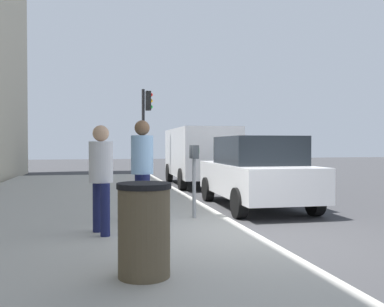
{
  "coord_description": "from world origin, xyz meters",
  "views": [
    {
      "loc": [
        -6.5,
        2.49,
        1.57
      ],
      "look_at": [
        1.96,
        0.6,
        1.39
      ],
      "focal_mm": 39.58,
      "sensor_mm": 36.0,
      "label": 1
    }
  ],
  "objects_px": {
    "traffic_signal": "(146,119)",
    "parked_van_far": "(199,153)",
    "parked_sedan_near": "(256,172)",
    "parking_meter": "(194,166)",
    "trash_bin": "(144,230)",
    "pedestrian_at_meter": "(142,161)",
    "pedestrian_bystander": "(101,170)"
  },
  "relations": [
    {
      "from": "traffic_signal",
      "to": "parked_van_far",
      "type": "bearing_deg",
      "value": -112.59
    },
    {
      "from": "parked_sedan_near",
      "to": "parking_meter",
      "type": "bearing_deg",
      "value": 133.46
    },
    {
      "from": "parked_van_far",
      "to": "trash_bin",
      "type": "relative_size",
      "value": 5.21
    },
    {
      "from": "pedestrian_at_meter",
      "to": "parking_meter",
      "type": "bearing_deg",
      "value": 1.4
    },
    {
      "from": "parked_sedan_near",
      "to": "traffic_signal",
      "type": "height_order",
      "value": "traffic_signal"
    },
    {
      "from": "parked_sedan_near",
      "to": "pedestrian_bystander",
      "type": "bearing_deg",
      "value": 128.67
    },
    {
      "from": "pedestrian_at_meter",
      "to": "traffic_signal",
      "type": "distance_m",
      "value": 9.12
    },
    {
      "from": "pedestrian_bystander",
      "to": "parked_van_far",
      "type": "bearing_deg",
      "value": 49.0
    },
    {
      "from": "parking_meter",
      "to": "parked_sedan_near",
      "type": "height_order",
      "value": "parked_sedan_near"
    },
    {
      "from": "parking_meter",
      "to": "trash_bin",
      "type": "height_order",
      "value": "parking_meter"
    },
    {
      "from": "pedestrian_at_meter",
      "to": "trash_bin",
      "type": "relative_size",
      "value": 1.85
    },
    {
      "from": "parking_meter",
      "to": "trash_bin",
      "type": "xyz_separation_m",
      "value": [
        -3.44,
        1.34,
        -0.51
      ]
    },
    {
      "from": "parked_van_far",
      "to": "traffic_signal",
      "type": "bearing_deg",
      "value": 67.41
    },
    {
      "from": "traffic_signal",
      "to": "trash_bin",
      "type": "distance_m",
      "value": 12.38
    },
    {
      "from": "traffic_signal",
      "to": "trash_bin",
      "type": "xyz_separation_m",
      "value": [
        -12.15,
        1.38,
        -1.92
      ]
    },
    {
      "from": "pedestrian_at_meter",
      "to": "traffic_signal",
      "type": "xyz_separation_m",
      "value": [
        8.96,
        -1.07,
        1.31
      ]
    },
    {
      "from": "pedestrian_bystander",
      "to": "traffic_signal",
      "type": "relative_size",
      "value": 0.48
    },
    {
      "from": "trash_bin",
      "to": "parked_sedan_near",
      "type": "bearing_deg",
      "value": -32.11
    },
    {
      "from": "trash_bin",
      "to": "parking_meter",
      "type": "bearing_deg",
      "value": -21.31
    },
    {
      "from": "parked_sedan_near",
      "to": "parked_van_far",
      "type": "relative_size",
      "value": 0.84
    },
    {
      "from": "trash_bin",
      "to": "pedestrian_bystander",
      "type": "bearing_deg",
      "value": 10.58
    },
    {
      "from": "parked_sedan_near",
      "to": "pedestrian_at_meter",
      "type": "bearing_deg",
      "value": 125.35
    },
    {
      "from": "pedestrian_bystander",
      "to": "parking_meter",
      "type": "bearing_deg",
      "value": 14.14
    },
    {
      "from": "pedestrian_at_meter",
      "to": "pedestrian_bystander",
      "type": "relative_size",
      "value": 1.08
    },
    {
      "from": "parked_sedan_near",
      "to": "trash_bin",
      "type": "bearing_deg",
      "value": 147.89
    },
    {
      "from": "parked_van_far",
      "to": "parked_sedan_near",
      "type": "bearing_deg",
      "value": 179.99
    },
    {
      "from": "parking_meter",
      "to": "pedestrian_at_meter",
      "type": "height_order",
      "value": "pedestrian_at_meter"
    },
    {
      "from": "pedestrian_at_meter",
      "to": "parked_sedan_near",
      "type": "bearing_deg",
      "value": 23.03
    },
    {
      "from": "parking_meter",
      "to": "parked_sedan_near",
      "type": "bearing_deg",
      "value": -46.54
    },
    {
      "from": "pedestrian_at_meter",
      "to": "parked_van_far",
      "type": "relative_size",
      "value": 0.35
    },
    {
      "from": "parked_van_far",
      "to": "traffic_signal",
      "type": "distance_m",
      "value": 2.51
    },
    {
      "from": "parking_meter",
      "to": "pedestrian_bystander",
      "type": "relative_size",
      "value": 0.82
    }
  ]
}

